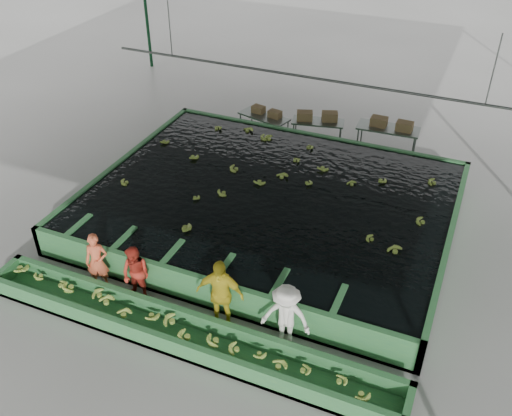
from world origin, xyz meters
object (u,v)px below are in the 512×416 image
at_px(worker_c, 220,294).
at_px(box_stack_left, 267,115).
at_px(packing_table_left, 264,126).
at_px(box_stack_mid, 317,120).
at_px(flotation_tank, 270,206).
at_px(worker_b, 136,274).
at_px(sorting_trough, 182,333).
at_px(packing_table_mid, 317,131).
at_px(packing_table_right, 387,140).
at_px(worker_a, 97,262).
at_px(box_stack_right, 391,128).
at_px(worker_d, 286,317).

xyz_separation_m(worker_c, box_stack_left, (-2.63, 9.06, -0.09)).
bearing_deg(worker_c, box_stack_left, 96.38).
distance_m(packing_table_left, box_stack_mid, 1.93).
relative_size(flotation_tank, worker_b, 6.70).
bearing_deg(sorting_trough, packing_table_mid, 91.36).
distance_m(flotation_tank, packing_table_right, 5.70).
bearing_deg(worker_a, box_stack_mid, 53.72).
relative_size(packing_table_left, box_stack_mid, 1.30).
xyz_separation_m(worker_a, box_stack_right, (5.01, 9.57, 0.17)).
height_order(sorting_trough, worker_a, worker_a).
distance_m(sorting_trough, box_stack_mid, 10.23).
xyz_separation_m(worker_b, box_stack_left, (-0.43, 9.06, 0.09)).
bearing_deg(worker_b, box_stack_left, 96.32).
bearing_deg(worker_d, sorting_trough, -165.02).
height_order(worker_c, box_stack_left, worker_c).
bearing_deg(worker_c, worker_d, -9.79).
xyz_separation_m(worker_d, box_stack_mid, (-2.41, 9.41, -0.02)).
bearing_deg(worker_d, box_stack_left, 108.98).
relative_size(worker_c, packing_table_right, 0.89).
xyz_separation_m(sorting_trough, worker_d, (2.11, 0.80, 0.59)).
xyz_separation_m(packing_table_left, box_stack_mid, (1.83, 0.45, 0.40)).
bearing_deg(packing_table_right, flotation_tank, -112.44).
relative_size(worker_d, packing_table_mid, 0.93).
bearing_deg(box_stack_left, worker_c, -73.83).
bearing_deg(packing_table_left, packing_table_mid, 11.80).
bearing_deg(box_stack_mid, worker_c, -84.81).
distance_m(worker_a, worker_d, 4.85).
distance_m(flotation_tank, packing_table_mid, 5.06).
xyz_separation_m(packing_table_mid, box_stack_left, (-1.83, -0.30, 0.43)).
height_order(worker_a, packing_table_mid, worker_a).
xyz_separation_m(worker_b, packing_table_left, (-0.49, 8.96, -0.33)).
bearing_deg(sorting_trough, worker_a, 163.74).
relative_size(worker_b, worker_c, 0.81).
height_order(packing_table_left, box_stack_right, box_stack_right).
height_order(worker_b, box_stack_mid, worker_b).
relative_size(worker_c, worker_d, 1.11).
bearing_deg(sorting_trough, flotation_tank, 90.00).
bearing_deg(worker_d, worker_b, 174.20).
relative_size(sorting_trough, worker_a, 6.49).
distance_m(worker_a, packing_table_left, 8.99).
bearing_deg(box_stack_right, packing_table_right, -177.96).
distance_m(worker_d, box_stack_mid, 9.71).
xyz_separation_m(sorting_trough, packing_table_right, (2.18, 10.37, 0.22)).
relative_size(flotation_tank, box_stack_left, 8.71).
bearing_deg(flotation_tank, worker_c, -82.66).
height_order(worker_c, worker_d, worker_c).
distance_m(flotation_tank, worker_b, 4.61).
relative_size(worker_d, box_stack_mid, 1.18).
height_order(worker_c, box_stack_right, worker_c).
bearing_deg(worker_c, box_stack_mid, 85.40).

